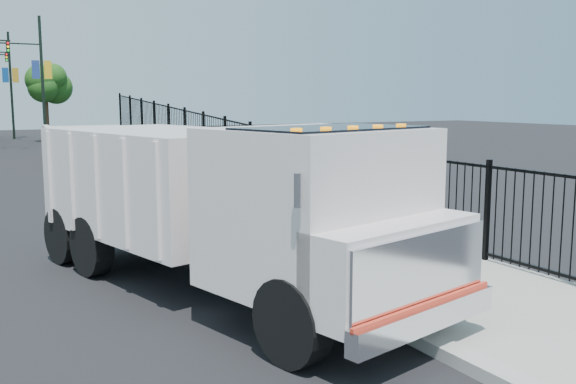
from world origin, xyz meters
TOP-DOWN VIEW (x-y plane):
  - ground at (0.00, 0.00)m, footprint 120.00×120.00m
  - sidewalk at (1.93, -2.00)m, footprint 3.55×12.00m
  - curb at (0.00, -2.00)m, footprint 0.30×12.00m
  - ramp at (2.12, 16.00)m, footprint 3.95×24.06m
  - iron_fence at (3.55, 12.00)m, footprint 0.10×28.00m
  - truck at (-1.29, 0.76)m, footprint 4.31×8.34m
  - worker at (0.86, -0.59)m, footprint 0.53×0.73m
  - debris at (1.77, -1.40)m, footprint 0.34×0.34m
  - light_pole_1 at (0.53, 33.72)m, footprint 3.78×0.22m
  - light_pole_3 at (-0.16, 44.75)m, footprint 3.77×0.22m
  - tree_1 at (1.84, 39.90)m, footprint 2.15×2.15m

SIDE VIEW (x-z plane):
  - ground at x=0.00m, z-range 0.00..0.00m
  - ramp at x=2.12m, z-range -1.60..1.60m
  - sidewalk at x=1.93m, z-range 0.00..0.12m
  - curb at x=0.00m, z-range 0.00..0.16m
  - debris at x=1.77m, z-range 0.12..0.21m
  - iron_fence at x=3.55m, z-range 0.00..1.80m
  - worker at x=0.86m, z-range 0.12..1.96m
  - truck at x=-1.29m, z-range 0.17..2.90m
  - tree_1 at x=1.84m, z-range 1.37..6.44m
  - light_pole_1 at x=0.53m, z-range 0.36..8.36m
  - light_pole_3 at x=-0.16m, z-range 0.36..8.36m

